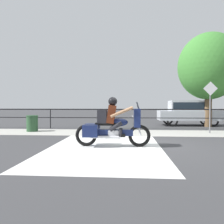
% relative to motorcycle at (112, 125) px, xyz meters
% --- Properties ---
extents(ground_plane, '(120.00, 120.00, 0.00)m').
position_rel_motorcycle_xyz_m(ground_plane, '(1.14, 0.15, -0.70)').
color(ground_plane, '#38383A').
extents(sidewalk_band, '(44.00, 2.40, 0.01)m').
position_rel_motorcycle_xyz_m(sidewalk_band, '(1.14, 3.55, -0.70)').
color(sidewalk_band, '#A8A59E').
rests_on(sidewalk_band, ground).
extents(crosswalk_band, '(3.55, 6.00, 0.01)m').
position_rel_motorcycle_xyz_m(crosswalk_band, '(-0.20, -0.05, -0.70)').
color(crosswalk_band, silver).
rests_on(crosswalk_band, ground).
extents(fence_railing, '(36.00, 0.05, 1.14)m').
position_rel_motorcycle_xyz_m(fence_railing, '(1.14, 5.33, 0.19)').
color(fence_railing, black).
rests_on(fence_railing, ground).
extents(motorcycle, '(2.46, 0.76, 1.61)m').
position_rel_motorcycle_xyz_m(motorcycle, '(0.00, 0.00, 0.00)').
color(motorcycle, black).
rests_on(motorcycle, ground).
extents(parked_car, '(4.01, 1.60, 1.64)m').
position_rel_motorcycle_xyz_m(parked_car, '(4.48, 7.58, 0.23)').
color(parked_car, '#B7BCC4').
rests_on(parked_car, ground).
extents(trash_bin, '(0.59, 0.59, 0.82)m').
position_rel_motorcycle_xyz_m(trash_bin, '(-4.34, 3.74, -0.29)').
color(trash_bin, '#284C2D').
rests_on(trash_bin, ground).
extents(street_sign, '(0.66, 0.06, 2.46)m').
position_rel_motorcycle_xyz_m(street_sign, '(4.43, 3.59, 0.82)').
color(street_sign, slate).
rests_on(street_sign, ground).
extents(tree_behind_sign, '(3.72, 3.72, 5.78)m').
position_rel_motorcycle_xyz_m(tree_behind_sign, '(5.52, 6.85, 3.01)').
color(tree_behind_sign, brown).
rests_on(tree_behind_sign, ground).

